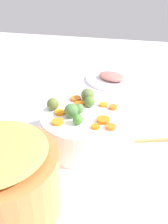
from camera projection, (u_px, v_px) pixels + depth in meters
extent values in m
cube|color=silver|center=(100.00, 141.00, 0.90)|extent=(2.40, 2.40, 0.02)
cylinder|color=white|center=(84.00, 129.00, 0.85)|extent=(0.26, 0.26, 0.10)
cylinder|color=orange|center=(80.00, 104.00, 0.88)|extent=(0.05, 0.05, 0.01)
cylinder|color=orange|center=(103.00, 120.00, 0.79)|extent=(0.05, 0.05, 0.01)
cylinder|color=orange|center=(76.00, 99.00, 0.90)|extent=(0.04, 0.04, 0.01)
cylinder|color=orange|center=(94.00, 127.00, 0.76)|extent=(0.03, 0.03, 0.01)
cylinder|color=orange|center=(58.00, 122.00, 0.78)|extent=(0.05, 0.05, 0.01)
cylinder|color=orange|center=(60.00, 113.00, 0.83)|extent=(0.04, 0.04, 0.01)
cylinder|color=orange|center=(113.00, 107.00, 0.85)|extent=(0.03, 0.03, 0.01)
cylinder|color=orange|center=(105.00, 105.00, 0.87)|extent=(0.04, 0.04, 0.01)
cylinder|color=orange|center=(111.00, 127.00, 0.76)|extent=(0.04, 0.04, 0.01)
sphere|color=#5F6E30|center=(53.00, 104.00, 0.84)|extent=(0.04, 0.04, 0.04)
sphere|color=#5B703B|center=(88.00, 95.00, 0.89)|extent=(0.04, 0.04, 0.04)
sphere|color=#4B783D|center=(71.00, 110.00, 0.80)|extent=(0.04, 0.04, 0.04)
sphere|color=#517531|center=(89.00, 102.00, 0.86)|extent=(0.03, 0.03, 0.03)
sphere|color=#458730|center=(78.00, 119.00, 0.77)|extent=(0.03, 0.03, 0.03)
sphere|color=#527B41|center=(79.00, 108.00, 0.82)|extent=(0.03, 0.03, 0.03)
cylinder|color=white|center=(115.00, 79.00, 1.30)|extent=(0.27, 0.27, 0.01)
ellipsoid|color=#C57067|center=(112.00, 76.00, 1.28)|extent=(0.15, 0.16, 0.03)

